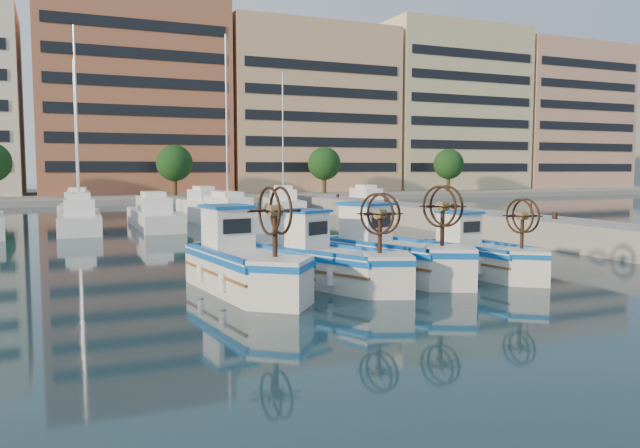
{
  "coord_description": "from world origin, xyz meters",
  "views": [
    {
      "loc": [
        -8.23,
        -16.14,
        3.48
      ],
      "look_at": [
        0.62,
        4.63,
        1.5
      ],
      "focal_mm": 35.0,
      "sensor_mm": 36.0,
      "label": 1
    }
  ],
  "objects": [
    {
      "name": "ground",
      "position": [
        0.0,
        0.0,
        0.0
      ],
      "size": [
        300.0,
        300.0,
        0.0
      ],
      "primitive_type": "plane",
      "color": "#18353E",
      "rests_on": "ground"
    },
    {
      "name": "quay",
      "position": [
        13.0,
        8.0,
        0.6
      ],
      "size": [
        3.0,
        60.0,
        1.2
      ],
      "primitive_type": "cube",
      "color": "gray",
      "rests_on": "ground"
    },
    {
      "name": "waterfront",
      "position": [
        9.23,
        65.04,
        11.1
      ],
      "size": [
        180.0,
        40.0,
        25.6
      ],
      "color": "gray",
      "rests_on": "ground"
    },
    {
      "name": "hill_east",
      "position": [
        140.0,
        110.0,
        0.0
      ],
      "size": [
        160.0,
        160.0,
        50.0
      ],
      "primitive_type": "cone",
      "color": "slate",
      "rests_on": "ground"
    },
    {
      "name": "yacht_marina",
      "position": [
        -3.45,
        27.24,
        0.53
      ],
      "size": [
        39.61,
        23.12,
        11.5
      ],
      "color": "white",
      "rests_on": "ground"
    },
    {
      "name": "fishing_boat_a",
      "position": [
        -3.33,
        0.98,
        0.84
      ],
      "size": [
        2.55,
        5.02,
        3.06
      ],
      "rotation": [
        0.0,
        0.0,
        0.12
      ],
      "color": "silver",
      "rests_on": "ground"
    },
    {
      "name": "fishing_boat_b",
      "position": [
        -0.75,
        0.83,
        0.78
      ],
      "size": [
        3.48,
        4.71,
        2.84
      ],
      "rotation": [
        0.0,
        0.0,
        0.42
      ],
      "color": "silver",
      "rests_on": "ground"
    },
    {
      "name": "fishing_boat_c",
      "position": [
        1.65,
        1.27,
        0.83
      ],
      "size": [
        3.29,
        4.99,
        3.02
      ],
      "rotation": [
        0.0,
        0.0,
        0.31
      ],
      "color": "silver",
      "rests_on": "ground"
    },
    {
      "name": "fishing_boat_d",
      "position": [
        4.67,
        0.66,
        0.72
      ],
      "size": [
        2.23,
        4.27,
        2.6
      ],
      "rotation": [
        0.0,
        0.0,
        0.14
      ],
      "color": "silver",
      "rests_on": "ground"
    }
  ]
}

